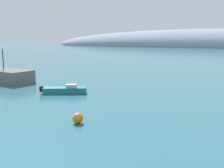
% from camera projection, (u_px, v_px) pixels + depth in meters
% --- Properties ---
extents(distant_ridge, '(256.37, 57.90, 24.81)m').
position_uv_depth(distant_ridge, '(220.00, 47.00, 187.96)').
color(distant_ridge, gray).
rests_on(distant_ridge, ground).
extents(motorboat_teal_alongside_breakwater, '(5.74, 3.66, 1.16)m').
position_uv_depth(motorboat_teal_alongside_breakwater, '(65.00, 90.00, 34.61)').
color(motorboat_teal_alongside_breakwater, '#1E6B70').
rests_on(motorboat_teal_alongside_breakwater, water).
extents(mooring_buoy_orange, '(0.90, 0.90, 0.90)m').
position_uv_depth(mooring_buoy_orange, '(78.00, 118.00, 22.66)').
color(mooring_buoy_orange, orange).
rests_on(mooring_buoy_orange, water).
extents(harbor_lamp_post, '(0.36, 0.36, 3.46)m').
position_uv_depth(harbor_lamp_post, '(3.00, 55.00, 43.55)').
color(harbor_lamp_post, black).
rests_on(harbor_lamp_post, breakwater_rocks).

